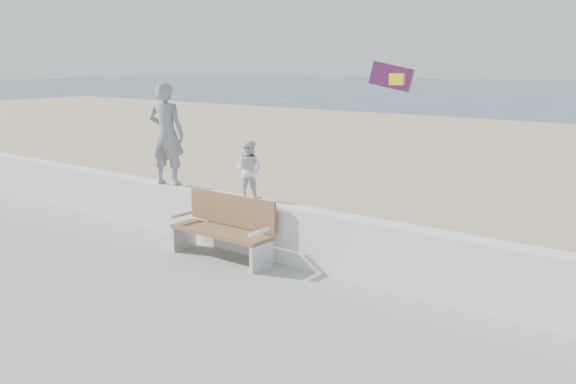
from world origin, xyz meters
name	(u,v)px	position (x,y,z in m)	size (l,w,h in m)	color
ground	(193,311)	(0.00, 0.00, 0.00)	(220.00, 220.00, 0.00)	#2E4D5D
sand	(460,195)	(0.00, 9.00, 0.04)	(90.00, 40.00, 0.08)	tan
seawall	(286,233)	(0.00, 2.00, 0.63)	(30.00, 0.35, 0.90)	white
adult	(166,134)	(-2.70, 2.00, 1.99)	(0.67, 0.44, 1.83)	gray
child	(249,170)	(-0.76, 2.00, 1.56)	(0.46, 0.36, 0.95)	white
bench	(225,227)	(-0.88, 1.55, 0.69)	(1.80, 0.57, 1.00)	olive
parafoil_kite	(393,77)	(-0.27, 5.81, 2.96)	(0.91, 0.50, 0.61)	red
sign	(173,168)	(-4.55, 3.76, 0.94)	(0.32, 0.07, 1.46)	olive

